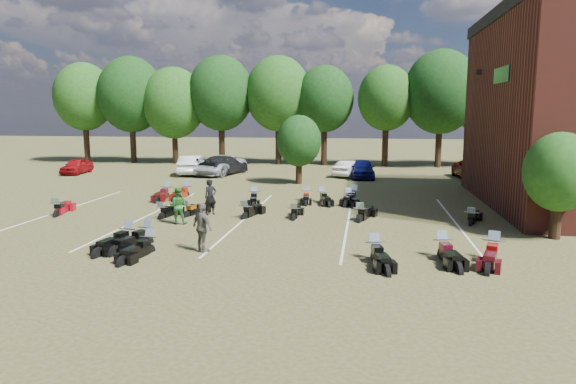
% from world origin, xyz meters
% --- Properties ---
extents(ground, '(160.00, 160.00, 0.00)m').
position_xyz_m(ground, '(0.00, 0.00, 0.00)').
color(ground, brown).
rests_on(ground, ground).
extents(car_0, '(1.84, 3.91, 1.29)m').
position_xyz_m(car_0, '(-21.22, 18.71, 0.65)').
color(car_0, '#9C0E12').
rests_on(car_0, ground).
extents(car_1, '(2.53, 5.06, 1.59)m').
position_xyz_m(car_1, '(-11.52, 19.73, 0.80)').
color(car_1, silver).
rests_on(car_1, ground).
extents(car_2, '(3.86, 6.18, 1.59)m').
position_xyz_m(car_2, '(-9.26, 19.93, 0.80)').
color(car_2, '#989CA0').
rests_on(car_2, ground).
extents(car_3, '(3.54, 5.79, 1.57)m').
position_xyz_m(car_3, '(-8.90, 20.21, 0.78)').
color(car_3, black).
rests_on(car_3, ground).
extents(car_4, '(1.98, 4.43, 1.48)m').
position_xyz_m(car_4, '(2.53, 19.49, 0.74)').
color(car_4, '#0C0F55').
rests_on(car_4, ground).
extents(car_5, '(2.76, 4.09, 1.28)m').
position_xyz_m(car_5, '(1.54, 20.37, 0.64)').
color(car_5, silver).
rests_on(car_5, ground).
extents(car_6, '(2.78, 5.38, 1.45)m').
position_xyz_m(car_6, '(11.05, 20.21, 0.73)').
color(car_6, '#510B04').
rests_on(car_6, ground).
extents(car_7, '(3.73, 5.24, 1.41)m').
position_xyz_m(car_7, '(13.76, 18.54, 0.70)').
color(car_7, '#343338').
rests_on(car_7, ground).
extents(person_black, '(0.78, 0.76, 1.80)m').
position_xyz_m(person_black, '(-4.94, 3.66, 0.90)').
color(person_black, black).
rests_on(person_black, ground).
extents(person_green, '(0.93, 0.78, 1.72)m').
position_xyz_m(person_green, '(-5.79, 1.36, 0.86)').
color(person_green, '#276626').
rests_on(person_green, ground).
extents(person_grey, '(1.14, 1.01, 1.85)m').
position_xyz_m(person_grey, '(-3.14, -3.13, 0.93)').
color(person_grey, '#5B574E').
rests_on(person_grey, ground).
extents(motorcycle_1, '(1.06, 2.33, 1.25)m').
position_xyz_m(motorcycle_1, '(-5.06, -3.58, 0.00)').
color(motorcycle_1, black).
rests_on(motorcycle_1, ground).
extents(motorcycle_2, '(1.18, 2.49, 1.33)m').
position_xyz_m(motorcycle_2, '(-6.34, -2.66, 0.00)').
color(motorcycle_2, black).
rests_on(motorcycle_2, ground).
extents(motorcycle_3, '(1.41, 2.55, 1.35)m').
position_xyz_m(motorcycle_3, '(-5.69, -2.39, 0.00)').
color(motorcycle_3, black).
rests_on(motorcycle_3, ground).
extents(motorcycle_4, '(1.23, 2.44, 1.30)m').
position_xyz_m(motorcycle_4, '(3.15, -3.22, 0.00)').
color(motorcycle_4, black).
rests_on(motorcycle_4, ground).
extents(motorcycle_5, '(1.14, 2.48, 1.33)m').
position_xyz_m(motorcycle_5, '(5.54, -2.56, 0.00)').
color(motorcycle_5, black).
rests_on(motorcycle_5, ground).
extents(motorcycle_6, '(1.51, 2.62, 1.39)m').
position_xyz_m(motorcycle_6, '(7.27, -2.55, 0.00)').
color(motorcycle_6, '#440911').
rests_on(motorcycle_6, ground).
extents(motorcycle_7, '(1.25, 2.50, 1.33)m').
position_xyz_m(motorcycle_7, '(-12.38, 2.07, 0.00)').
color(motorcycle_7, maroon).
rests_on(motorcycle_7, ground).
extents(motorcycle_8, '(1.35, 2.23, 1.18)m').
position_xyz_m(motorcycle_8, '(-5.94, 2.98, 0.00)').
color(motorcycle_8, black).
rests_on(motorcycle_8, ground).
extents(motorcycle_9, '(1.10, 2.21, 1.18)m').
position_xyz_m(motorcycle_9, '(-6.99, 2.35, 0.00)').
color(motorcycle_9, black).
rests_on(motorcycle_9, ground).
extents(motorcycle_10, '(1.26, 2.37, 1.26)m').
position_xyz_m(motorcycle_10, '(-2.99, 2.97, 0.00)').
color(motorcycle_10, black).
rests_on(motorcycle_10, ground).
extents(motorcycle_11, '(1.41, 2.50, 1.33)m').
position_xyz_m(motorcycle_11, '(2.58, 3.08, 0.00)').
color(motorcycle_11, black).
rests_on(motorcycle_11, ground).
extents(motorcycle_12, '(0.69, 2.07, 1.15)m').
position_xyz_m(motorcycle_12, '(-0.60, 3.07, 0.00)').
color(motorcycle_12, black).
rests_on(motorcycle_12, ground).
extents(motorcycle_13, '(1.34, 2.24, 1.19)m').
position_xyz_m(motorcycle_13, '(7.62, 3.12, 0.00)').
color(motorcycle_13, black).
rests_on(motorcycle_13, ground).
extents(motorcycle_14, '(0.90, 2.44, 1.34)m').
position_xyz_m(motorcycle_14, '(-9.12, 8.21, 0.00)').
color(motorcycle_14, '#42090C').
rests_on(motorcycle_14, ground).
extents(motorcycle_15, '(0.89, 2.40, 1.32)m').
position_xyz_m(motorcycle_15, '(-8.08, 8.79, 0.00)').
color(motorcycle_15, maroon).
rests_on(motorcycle_15, ground).
extents(motorcycle_16, '(1.16, 2.42, 1.29)m').
position_xyz_m(motorcycle_16, '(-3.51, 7.41, 0.00)').
color(motorcycle_16, black).
rests_on(motorcycle_16, ground).
extents(motorcycle_17, '(0.90, 2.20, 1.19)m').
position_xyz_m(motorcycle_17, '(-0.63, 8.45, 0.00)').
color(motorcycle_17, black).
rests_on(motorcycle_17, ground).
extents(motorcycle_18, '(1.33, 2.30, 1.22)m').
position_xyz_m(motorcycle_18, '(0.32, 8.19, 0.00)').
color(motorcycle_18, black).
rests_on(motorcycle_18, ground).
extents(motorcycle_19, '(1.26, 2.52, 1.35)m').
position_xyz_m(motorcycle_19, '(2.10, 8.57, 0.00)').
color(motorcycle_19, black).
rests_on(motorcycle_19, ground).
extents(motorcycle_20, '(1.37, 2.35, 1.25)m').
position_xyz_m(motorcycle_20, '(1.86, 7.92, 0.00)').
color(motorcycle_20, black).
rests_on(motorcycle_20, ground).
extents(tree_line, '(56.00, 6.00, 9.79)m').
position_xyz_m(tree_line, '(-1.00, 29.00, 6.31)').
color(tree_line, black).
rests_on(tree_line, ground).
extents(young_tree_near_building, '(2.80, 2.80, 4.16)m').
position_xyz_m(young_tree_near_building, '(10.50, 1.00, 2.75)').
color(young_tree_near_building, black).
rests_on(young_tree_near_building, ground).
extents(young_tree_midfield, '(3.20, 3.20, 4.70)m').
position_xyz_m(young_tree_midfield, '(-2.00, 15.50, 3.09)').
color(young_tree_midfield, black).
rests_on(young_tree_midfield, ground).
extents(parking_lines, '(20.10, 14.00, 0.01)m').
position_xyz_m(parking_lines, '(-3.00, 3.00, 0.01)').
color(parking_lines, silver).
rests_on(parking_lines, ground).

